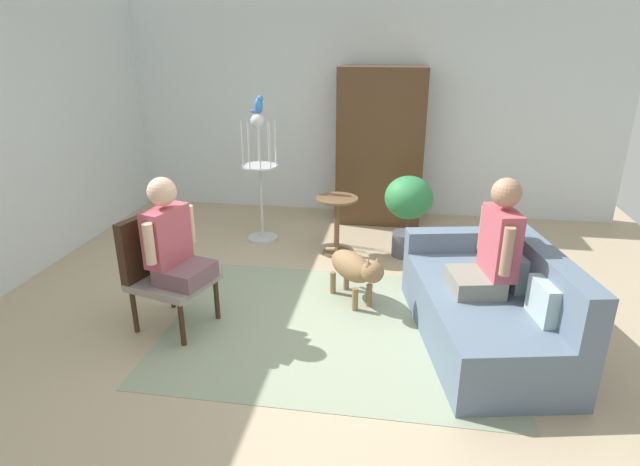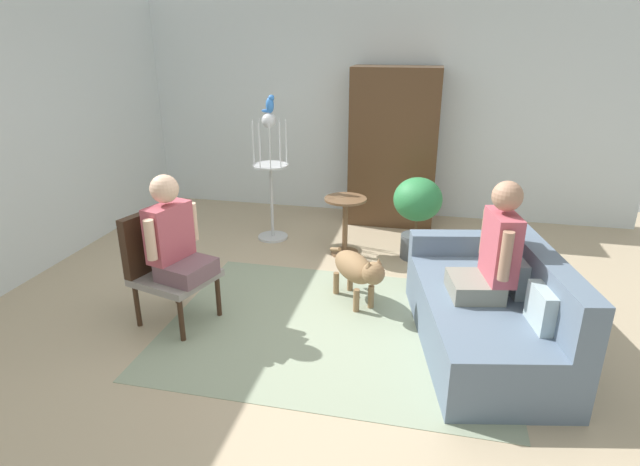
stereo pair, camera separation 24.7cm
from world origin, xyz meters
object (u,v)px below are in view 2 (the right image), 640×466
object	(u,v)px
person_on_couch	(494,251)
round_end_table	(345,220)
dog	(357,269)
potted_plant	(417,208)
couch	(489,310)
parrot	(270,104)
armoire_cabinet	(394,148)
armchair	(163,260)
person_on_armchair	(174,236)
bird_cage_stand	(271,174)

from	to	relation	value
person_on_couch	round_end_table	bearing A→B (deg)	131.27
person_on_couch	dog	world-z (taller)	person_on_couch
dog	potted_plant	bearing A→B (deg)	68.58
person_on_couch	couch	bearing A→B (deg)	51.82
couch	potted_plant	distance (m)	1.78
parrot	armoire_cabinet	xyz separation A→B (m)	(1.32, 0.95, -0.61)
armchair	potted_plant	bearing A→B (deg)	41.42
couch	dog	bearing A→B (deg)	158.40
person_on_couch	person_on_armchair	world-z (taller)	person_on_couch
couch	person_on_couch	world-z (taller)	person_on_couch
person_on_couch	armchair	bearing A→B (deg)	-177.22
person_on_armchair	potted_plant	xyz separation A→B (m)	(1.88, 1.83, -0.21)
person_on_armchair	parrot	size ratio (longest dim) A/B	4.23
round_end_table	bird_cage_stand	xyz separation A→B (m)	(-0.94, 0.30, 0.40)
armchair	potted_plant	size ratio (longest dim) A/B	1.05
bird_cage_stand	person_on_couch	bearing A→B (deg)	-38.91
parrot	person_on_couch	bearing A→B (deg)	-39.13
person_on_couch	parrot	xyz separation A→B (m)	(-2.32, 1.89, 0.78)
person_on_couch	dog	distance (m)	1.28
person_on_couch	dog	size ratio (longest dim) A/B	1.26
person_on_couch	person_on_armchair	xyz separation A→B (m)	(-2.50, -0.17, -0.03)
round_end_table	armoire_cabinet	xyz separation A→B (m)	(0.40, 1.24, 0.58)
round_end_table	couch	bearing A→B (deg)	-47.55
person_on_couch	armoire_cabinet	size ratio (longest dim) A/B	0.46
armoire_cabinet	couch	bearing A→B (deg)	-69.87
couch	dog	distance (m)	1.20
parrot	dog	bearing A→B (deg)	-48.89
round_end_table	dog	bearing A→B (deg)	-74.62
person_on_armchair	armoire_cabinet	world-z (taller)	armoire_cabinet
armchair	parrot	xyz separation A→B (m)	(0.34, 2.01, 1.06)
armchair	person_on_couch	size ratio (longest dim) A/B	1.07
person_on_couch	bird_cage_stand	xyz separation A→B (m)	(-2.34, 1.89, -0.02)
couch	armoire_cabinet	bearing A→B (deg)	110.13
round_end_table	potted_plant	size ratio (longest dim) A/B	0.73
potted_plant	armoire_cabinet	distance (m)	1.29
armchair	person_on_couch	distance (m)	2.67
potted_plant	person_on_armchair	bearing A→B (deg)	-135.71
person_on_armchair	potted_plant	bearing A→B (deg)	44.29
bird_cage_stand	person_on_armchair	bearing A→B (deg)	-94.68
armchair	person_on_armchair	xyz separation A→B (m)	(0.15, -0.04, 0.25)
dog	armoire_cabinet	bearing A→B (deg)	87.80
bird_cage_stand	armchair	bearing A→B (deg)	-98.99
armchair	dog	bearing A→B (deg)	21.14
couch	person_on_armchair	xyz separation A→B (m)	(-2.53, -0.21, 0.48)
couch	potted_plant	world-z (taller)	potted_plant
dog	armoire_cabinet	distance (m)	2.44
bird_cage_stand	potted_plant	size ratio (longest dim) A/B	1.65
round_end_table	parrot	size ratio (longest dim) A/B	3.28
person_on_couch	round_end_table	size ratio (longest dim) A/B	1.36
person_on_couch	potted_plant	xyz separation A→B (m)	(-0.62, 1.66, -0.24)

